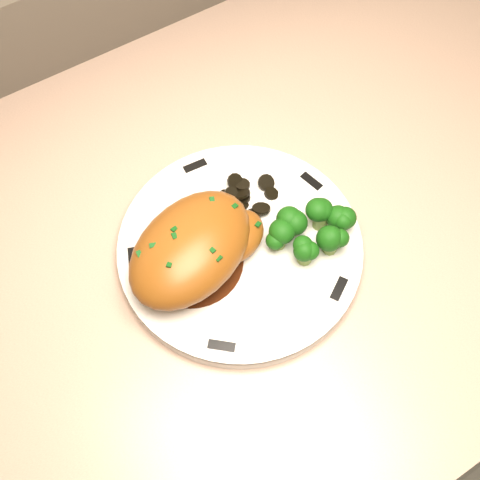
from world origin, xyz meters
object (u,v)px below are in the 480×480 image
chicken_breast (196,247)px  plate (240,248)px  counter (375,260)px  broccoli_florets (312,230)px

chicken_breast → plate: bearing=-31.2°
counter → broccoli_florets: (-0.26, -0.07, 0.48)m
chicken_breast → counter: bearing=-16.0°
counter → chicken_breast: (-0.37, -0.03, 0.49)m
plate → broccoli_florets: (0.07, -0.04, 0.03)m
plate → broccoli_florets: bearing=-28.0°
counter → broccoli_florets: size_ratio=23.61×
broccoli_florets → plate: bearing=152.0°
broccoli_florets → chicken_breast: bearing=158.8°
counter → broccoli_florets: bearing=-164.1°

